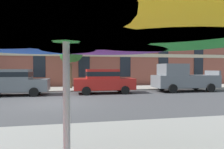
{
  "coord_description": "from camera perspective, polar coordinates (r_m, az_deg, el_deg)",
  "views": [
    {
      "loc": [
        0.99,
        -10.73,
        1.81
      ],
      "look_at": [
        3.75,
        3.2,
        1.4
      ],
      "focal_mm": 31.9,
      "sensor_mm": 36.0,
      "label": 1
    }
  ],
  "objects": [
    {
      "name": "street_tree_middle",
      "position": [
        17.9,
        -11.54,
        5.94
      ],
      "size": [
        2.04,
        2.07,
        4.14
      ],
      "color": "brown",
      "rests_on": "ground"
    },
    {
      "name": "apartment_building",
      "position": [
        26.15,
        -13.47,
        11.73
      ],
      "size": [
        41.86,
        12.08,
        12.8
      ],
      "color": "#934C3D",
      "rests_on": "ground"
    },
    {
      "name": "patio_umbrella",
      "position": [
        1.79,
        -13.05,
        15.53
      ],
      "size": [
        3.35,
        3.11,
        2.51
      ],
      "color": "silver",
      "rests_on": "ground"
    },
    {
      "name": "sedan_gray",
      "position": [
        14.97,
        -26.25,
        -1.81
      ],
      "size": [
        4.4,
        1.98,
        1.78
      ],
      "color": "slate",
      "rests_on": "ground"
    },
    {
      "name": "pickup_gray",
      "position": [
        16.81,
        19.54,
        -1.11
      ],
      "size": [
        5.1,
        2.12,
        2.2
      ],
      "color": "slate",
      "rests_on": "ground"
    },
    {
      "name": "ground_plane",
      "position": [
        10.93,
        -16.39,
        -7.95
      ],
      "size": [
        120.0,
        120.0,
        0.0
      ],
      "primitive_type": "plane",
      "color": "#424244"
    },
    {
      "name": "sedan_red",
      "position": [
        14.63,
        -2.48,
        -1.72
      ],
      "size": [
        4.4,
        1.98,
        1.78
      ],
      "color": "#B21E19",
      "rests_on": "ground"
    },
    {
      "name": "sidewalk_far",
      "position": [
        17.65,
        -14.39,
        -4.09
      ],
      "size": [
        56.0,
        3.6,
        0.12
      ],
      "primitive_type": "cube",
      "color": "#9E998E",
      "rests_on": "ground"
    }
  ]
}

